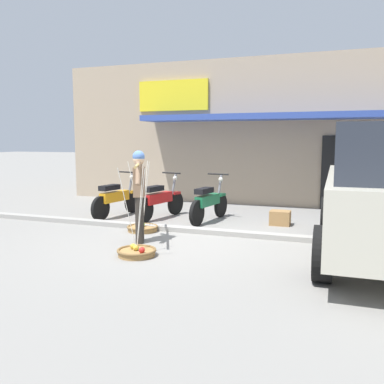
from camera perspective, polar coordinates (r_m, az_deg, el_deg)
The scene contains 10 objects.
ground_plane at distance 7.91m, azimuth -2.33°, elevation -6.60°, with size 90.00×90.00×0.00m, color gray.
sidewalk_curb at distance 8.54m, azimuth -0.57°, elevation -5.22°, with size 20.00×0.24×0.10m, color gray.
fruit_vendor at distance 7.62m, azimuth -7.29°, elevation 0.30°, with size 0.77×1.70×1.70m.
fruit_basket_left_side at distance 6.89m, azimuth -7.63°, elevation -8.12°, with size 0.65×0.65×1.45m.
fruit_basket_right_side at distance 8.67m, azimuth -6.83°, elevation -4.91°, with size 0.65×0.65×1.45m.
motorcycle_nearest_shop at distance 10.32m, azimuth -10.40°, elevation -0.89°, with size 0.54×1.81×1.09m.
motorcycle_second_in_row at distance 9.93m, azimuth -4.46°, elevation -1.11°, with size 0.61×1.79×1.09m.
motorcycle_third_in_row at distance 9.55m, azimuth 2.34°, elevation -1.43°, with size 0.54×1.81×1.09m.
storefront_building at distance 14.37m, azimuth 12.34°, elevation 7.92°, with size 13.00×6.00×4.20m.
wooden_crate at distance 9.42m, azimuth 12.05°, elevation -3.51°, with size 0.44×0.36×0.32m, color olive.
Camera 1 is at (2.89, -7.12, 1.89)m, focal length 38.68 mm.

